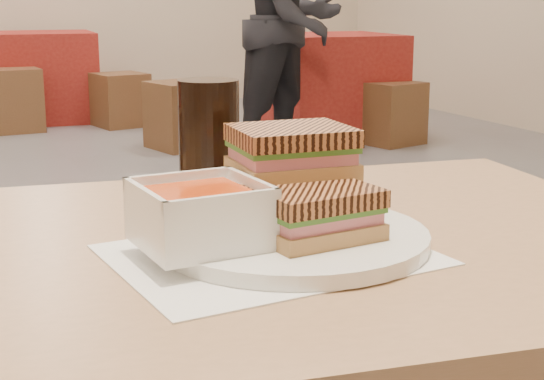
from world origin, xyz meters
name	(u,v)px	position (x,y,z in m)	size (l,w,h in m)	color
main_table	(173,341)	(-0.09, -1.93, 0.64)	(1.28, 0.84, 0.75)	#A87B56
tray_liner	(269,255)	(0.00, -2.01, 0.75)	(0.35, 0.28, 0.00)	white
plate	(293,238)	(0.04, -1.99, 0.76)	(0.30, 0.30, 0.02)	white
soup_bowl	(200,217)	(-0.07, -1.99, 0.80)	(0.13, 0.13, 0.07)	white
panini_lower	(314,213)	(0.05, -2.02, 0.80)	(0.14, 0.12, 0.06)	tan
panini_upper	(292,152)	(0.06, -1.94, 0.85)	(0.14, 0.12, 0.06)	tan
cola_glass	(209,145)	(0.01, -1.79, 0.83)	(0.08, 0.08, 0.17)	black
bg_table_1	(333,85)	(2.47, 2.60, 0.38)	(0.91, 0.91, 0.75)	maroon
bg_table_2	(44,76)	(0.62, 4.27, 0.37)	(0.88, 0.88, 0.73)	maroon
bg_chair_1l	(183,115)	(1.30, 2.55, 0.23)	(0.49, 0.49, 0.46)	brown
bg_chair_1r	(390,113)	(2.69, 2.15, 0.22)	(0.48, 0.48, 0.43)	brown
bg_chair_2l	(10,100)	(0.29, 3.78, 0.24)	(0.46, 0.46, 0.48)	brown
bg_chair_2r	(121,100)	(1.13, 3.68, 0.21)	(0.45, 0.45, 0.42)	brown
patron_b	(296,20)	(1.85, 1.91, 0.87)	(1.06, 0.98, 1.75)	black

